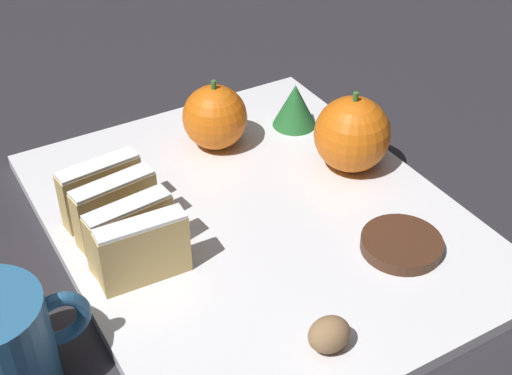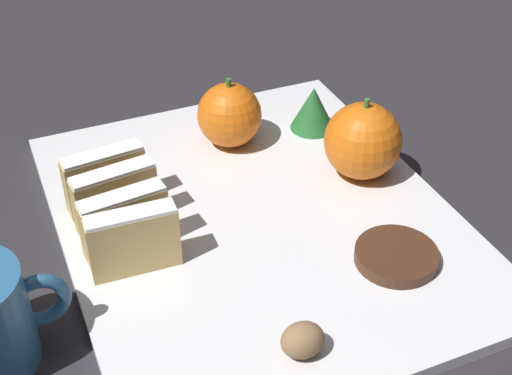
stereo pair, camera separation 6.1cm
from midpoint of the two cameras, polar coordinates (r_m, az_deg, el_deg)
The scene contains 11 objects.
ground_plane at distance 0.64m, azimuth 2.74°, elevation -3.12°, with size 6.00×6.00×0.00m, color #28262B.
serving_platter at distance 0.64m, azimuth 2.75°, elevation -2.70°, with size 0.33×0.41×0.01m.
stollen_slice_front at distance 0.57m, azimuth -6.73°, elevation -4.41°, with size 0.07×0.02×0.06m.
stollen_slice_second at distance 0.59m, azimuth -7.65°, elevation -2.63°, with size 0.07×0.03×0.06m.
stollen_slice_third at distance 0.61m, azimuth -8.39°, elevation -0.95°, with size 0.07×0.03×0.06m.
stollen_slice_fourth at distance 0.64m, azimuth -9.28°, elevation 0.54°, with size 0.07×0.03×0.06m.
orange_near at distance 0.71m, azimuth 0.33°, elevation 5.74°, with size 0.06×0.06×0.07m.
orange_far at distance 0.68m, azimuth 11.13°, elevation 3.59°, with size 0.07×0.07×0.08m.
walnut at distance 0.51m, azimuth 7.24°, elevation -12.17°, with size 0.03×0.03×0.03m.
chocolate_cookie at distance 0.60m, azimuth 14.06°, elevation -5.45°, with size 0.07×0.07×0.01m.
evergreen_sprig at distance 0.75m, azimuth 6.96°, elevation 6.25°, with size 0.05×0.05×0.05m.
Camera 2 is at (-0.19, -0.46, 0.41)m, focal length 50.00 mm.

